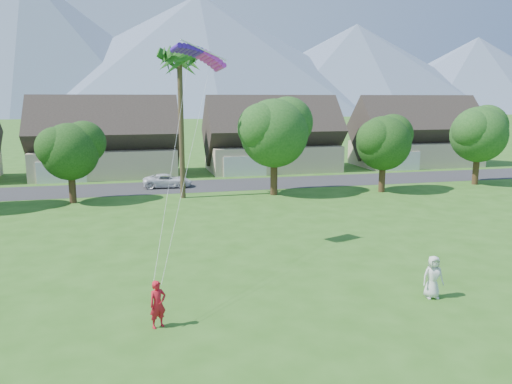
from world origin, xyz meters
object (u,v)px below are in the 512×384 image
object	(u,v)px
watcher	(433,277)
kite_flyer	(158,304)
parked_car	(168,181)
parafoil_kite	(200,53)

from	to	relation	value
watcher	kite_flyer	bearing A→B (deg)	-172.04
parked_car	kite_flyer	bearing A→B (deg)	178.91
parafoil_kite	kite_flyer	bearing A→B (deg)	-122.49
parked_car	parafoil_kite	bearing A→B (deg)	-174.83
kite_flyer	watcher	world-z (taller)	watcher
parked_car	parafoil_kite	distance (m)	23.03
watcher	parafoil_kite	size ratio (longest dim) A/B	0.61
parked_car	watcher	bearing A→B (deg)	-159.59
kite_flyer	watcher	xyz separation A→B (m)	(11.59, 0.07, 0.03)
kite_flyer	parafoil_kite	xyz separation A→B (m)	(2.99, 9.55, 9.90)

